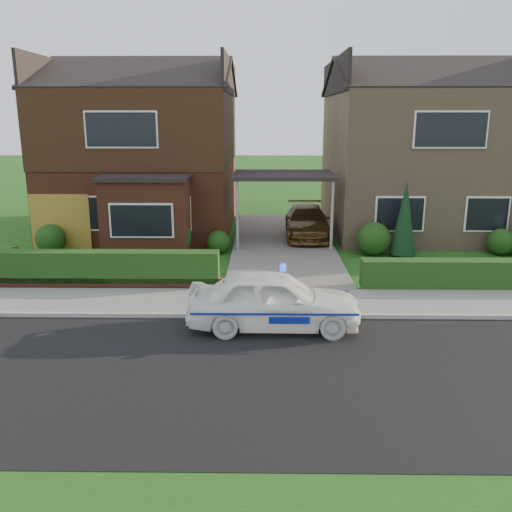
{
  "coord_description": "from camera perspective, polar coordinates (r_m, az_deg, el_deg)",
  "views": [
    {
      "loc": [
        -0.77,
        -9.58,
        4.88
      ],
      "look_at": [
        -0.95,
        3.5,
        1.48
      ],
      "focal_mm": 38.0,
      "sensor_mm": 36.0,
      "label": 1
    }
  ],
  "objects": [
    {
      "name": "ground",
      "position": [
        10.78,
        4.9,
        -12.39
      ],
      "size": [
        120.0,
        120.0,
        0.0
      ],
      "primitive_type": "plane",
      "color": "#194813",
      "rests_on": "ground"
    },
    {
      "name": "road",
      "position": [
        10.78,
        4.9,
        -12.39
      ],
      "size": [
        60.0,
        6.0,
        0.02
      ],
      "primitive_type": "cube",
      "color": "black",
      "rests_on": "ground"
    },
    {
      "name": "kerb",
      "position": [
        13.54,
        4.01,
        -6.31
      ],
      "size": [
        60.0,
        0.16,
        0.12
      ],
      "primitive_type": "cube",
      "color": "#9E9993",
      "rests_on": "ground"
    },
    {
      "name": "sidewalk",
      "position": [
        14.53,
        3.78,
        -4.87
      ],
      "size": [
        60.0,
        2.0,
        0.1
      ],
      "primitive_type": "cube",
      "color": "slate",
      "rests_on": "ground"
    },
    {
      "name": "driveway",
      "position": [
        21.15,
        2.84,
        1.38
      ],
      "size": [
        3.8,
        12.0,
        0.12
      ],
      "primitive_type": "cube",
      "color": "#666059",
      "rests_on": "ground"
    },
    {
      "name": "house_left",
      "position": [
        24.04,
        -11.51,
        11.73
      ],
      "size": [
        7.5,
        9.53,
        7.25
      ],
      "color": "brown",
      "rests_on": "ground"
    },
    {
      "name": "house_right",
      "position": [
        24.51,
        16.64,
        11.13
      ],
      "size": [
        7.5,
        8.06,
        7.25
      ],
      "color": "#96775C",
      "rests_on": "ground"
    },
    {
      "name": "carport_link",
      "position": [
        20.67,
        2.94,
        8.37
      ],
      "size": [
        3.8,
        3.0,
        2.77
      ],
      "color": "black",
      "rests_on": "ground"
    },
    {
      "name": "garage_door",
      "position": [
        21.27,
        -19.86,
        3.33
      ],
      "size": [
        2.2,
        0.1,
        2.1
      ],
      "primitive_type": "cube",
      "color": "olive",
      "rests_on": "ground"
    },
    {
      "name": "dwarf_wall",
      "position": [
        16.4,
        -17.14,
        -2.75
      ],
      "size": [
        7.7,
        0.25,
        0.36
      ],
      "primitive_type": "cube",
      "color": "brown",
      "rests_on": "ground"
    },
    {
      "name": "hedge_left",
      "position": [
        16.59,
        -16.94,
        -3.19
      ],
      "size": [
        7.5,
        0.55,
        0.9
      ],
      "primitive_type": "cube",
      "color": "#193C13",
      "rests_on": "ground"
    },
    {
      "name": "hedge_right",
      "position": [
        17.03,
        23.47,
        -3.33
      ],
      "size": [
        7.5,
        0.55,
        0.8
      ],
      "primitive_type": "cube",
      "color": "#193C13",
      "rests_on": "ground"
    },
    {
      "name": "shrub_left_far",
      "position": [
        21.04,
        -20.81,
        1.7
      ],
      "size": [
        1.08,
        1.08,
        1.08
      ],
      "primitive_type": "sphere",
      "color": "#193C13",
      "rests_on": "ground"
    },
    {
      "name": "shrub_left_mid",
      "position": [
        19.62,
        -8.73,
        1.98
      ],
      "size": [
        1.32,
        1.32,
        1.32
      ],
      "primitive_type": "sphere",
      "color": "#193C13",
      "rests_on": "ground"
    },
    {
      "name": "shrub_left_near",
      "position": [
        19.76,
        -3.98,
        1.49
      ],
      "size": [
        0.84,
        0.84,
        0.84
      ],
      "primitive_type": "sphere",
      "color": "#193C13",
      "rests_on": "ground"
    },
    {
      "name": "shrub_right_near",
      "position": [
        19.86,
        12.29,
        1.79
      ],
      "size": [
        1.2,
        1.2,
        1.2
      ],
      "primitive_type": "sphere",
      "color": "#193C13",
      "rests_on": "ground"
    },
    {
      "name": "shrub_right_mid",
      "position": [
        21.38,
        24.4,
        1.37
      ],
      "size": [
        0.96,
        0.96,
        0.96
      ],
      "primitive_type": "sphere",
      "color": "#193C13",
      "rests_on": "ground"
    },
    {
      "name": "conifer_a",
      "position": [
        19.76,
        15.36,
        3.61
      ],
      "size": [
        0.9,
        0.9,
        2.6
      ],
      "primitive_type": "cone",
      "color": "black",
      "rests_on": "ground"
    },
    {
      "name": "police_car",
      "position": [
        12.7,
        1.9,
        -4.71
      ],
      "size": [
        3.71,
        4.05,
        1.54
      ],
      "rotation": [
        0.0,
        0.0,
        1.56
      ],
      "color": "white",
      "rests_on": "ground"
    },
    {
      "name": "driveway_car",
      "position": [
        21.98,
        5.39,
        3.63
      ],
      "size": [
        1.81,
        4.26,
        1.23
      ],
      "primitive_type": "imported",
      "rotation": [
        0.0,
        0.0,
        -0.02
      ],
      "color": "brown",
      "rests_on": "driveway"
    },
    {
      "name": "potted_plant_a",
      "position": [
        17.53,
        -10.56,
        -0.62
      ],
      "size": [
        0.4,
        0.28,
        0.72
      ],
      "primitive_type": "imported",
      "rotation": [
        0.0,
        0.0,
        0.07
      ],
      "color": "gray",
      "rests_on": "ground"
    },
    {
      "name": "potted_plant_b",
      "position": [
        19.08,
        -24.2,
        -0.27
      ],
      "size": [
        0.58,
        0.54,
        0.83
      ],
      "primitive_type": "imported",
      "rotation": [
        0.0,
        0.0,
        0.49
      ],
      "color": "gray",
      "rests_on": "ground"
    },
    {
      "name": "potted_plant_c",
      "position": [
        16.66,
        -12.59,
        -1.29
      ],
      "size": [
        0.61,
        0.61,
        0.86
      ],
      "primitive_type": "imported",
      "rotation": [
        0.0,
        0.0,
        1.23
      ],
      "color": "gray",
      "rests_on": "ground"
    }
  ]
}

